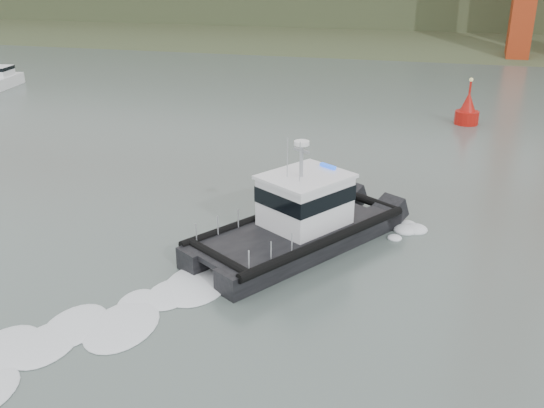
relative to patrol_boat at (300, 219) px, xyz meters
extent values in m
plane|color=#4F5E57|center=(-1.43, -9.55, -1.43)|extent=(400.00, 400.00, 0.00)
cube|color=#364125|center=(-1.43, 82.45, -1.43)|extent=(500.00, 44.72, 16.25)
cube|color=black|center=(-1.31, 0.63, -0.98)|extent=(7.51, 10.67, 1.28)
cube|color=black|center=(1.12, -0.92, -0.98)|extent=(7.51, 10.67, 1.28)
cube|color=black|center=(-0.38, -0.60, -0.47)|extent=(9.08, 10.87, 0.27)
cube|color=white|center=(0.19, 0.30, 0.89)|extent=(4.78, 4.97, 2.46)
cube|color=black|center=(0.19, 0.30, 1.33)|extent=(4.87, 5.06, 0.80)
cube|color=white|center=(0.19, 0.30, 2.21)|extent=(5.07, 5.27, 0.17)
cylinder|color=#97999F|center=(0.02, 0.03, 3.08)|extent=(0.17, 0.17, 1.93)
cylinder|color=white|center=(0.02, 0.03, 3.99)|extent=(0.75, 0.75, 0.19)
cube|color=white|center=(-41.35, 30.62, -0.88)|extent=(3.16, 6.86, 1.32)
cube|color=white|center=(-41.43, 31.17, 0.22)|extent=(2.14, 2.88, 1.32)
cube|color=black|center=(-41.43, 31.17, 0.66)|extent=(2.20, 2.94, 0.39)
cylinder|color=#A4110B|center=(8.89, 27.58, -0.97)|extent=(2.07, 2.07, 1.38)
cone|color=#A4110B|center=(8.89, 27.58, 0.41)|extent=(1.61, 1.61, 2.07)
cylinder|color=#A4110B|center=(8.89, 27.58, 1.78)|extent=(0.18, 0.18, 1.15)
sphere|color=#E5D87F|center=(8.89, 27.58, 2.47)|extent=(0.34, 0.34, 0.34)
camera|label=1|loc=(5.92, -27.33, 12.25)|focal=40.00mm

